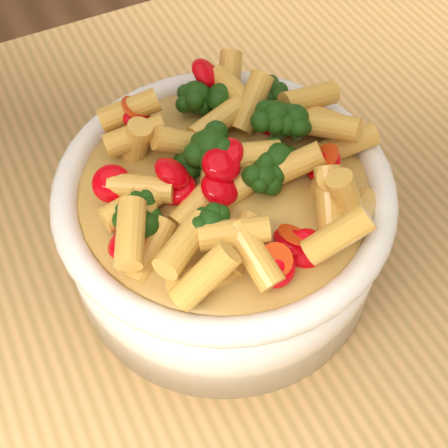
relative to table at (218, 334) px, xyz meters
name	(u,v)px	position (x,y,z in m)	size (l,w,h in m)	color
table	(218,334)	(0.00, 0.00, 0.00)	(1.20, 0.80, 0.90)	tan
serving_bowl	(224,223)	(0.01, 0.01, 0.16)	(0.26, 0.26, 0.11)	white
pasta_salad	(224,166)	(0.01, 0.01, 0.23)	(0.20, 0.20, 0.05)	#FFC550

